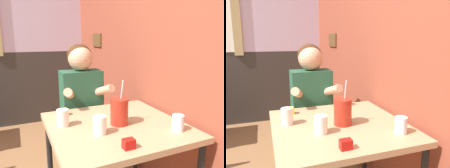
# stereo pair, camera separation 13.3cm
# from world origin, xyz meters

# --- Properties ---
(brick_wall_right) EXTENTS (0.08, 4.60, 2.70)m
(brick_wall_right) POSITION_xyz_m (1.45, 1.30, 1.35)
(brick_wall_right) COLOR brown
(brick_wall_right) RESTS_ON ground_plane
(main_table) EXTENTS (0.83, 0.82, 0.75)m
(main_table) POSITION_xyz_m (0.97, 0.34, 0.68)
(main_table) COLOR tan
(main_table) RESTS_ON ground_plane
(person_seated) EXTENTS (0.42, 0.41, 1.25)m
(person_seated) POSITION_xyz_m (0.91, 0.91, 0.66)
(person_seated) COLOR #235138
(person_seated) RESTS_ON ground_plane
(cocktail_pitcher) EXTENTS (0.11, 0.11, 0.29)m
(cocktail_pitcher) POSITION_xyz_m (0.99, 0.32, 0.84)
(cocktail_pitcher) COLOR #B22819
(cocktail_pitcher) RESTS_ON main_table
(glass_near_pitcher) EXTENTS (0.07, 0.07, 0.10)m
(glass_near_pitcher) POSITION_xyz_m (1.26, 0.09, 0.80)
(glass_near_pitcher) COLOR silver
(glass_near_pitcher) RESTS_ON main_table
(glass_center) EXTENTS (0.08, 0.08, 0.11)m
(glass_center) POSITION_xyz_m (0.82, 0.23, 0.81)
(glass_center) COLOR silver
(glass_center) RESTS_ON main_table
(glass_far_side) EXTENTS (0.08, 0.08, 0.11)m
(glass_far_side) POSITION_xyz_m (0.65, 0.44, 0.81)
(glass_far_side) COLOR silver
(glass_far_side) RESTS_ON main_table
(condiment_ketchup) EXTENTS (0.06, 0.04, 0.05)m
(condiment_ketchup) POSITION_xyz_m (0.89, 0.02, 0.78)
(condiment_ketchup) COLOR #B7140F
(condiment_ketchup) RESTS_ON main_table
(condiment_mustard) EXTENTS (0.06, 0.04, 0.05)m
(condiment_mustard) POSITION_xyz_m (0.69, 0.63, 0.78)
(condiment_mustard) COLOR yellow
(condiment_mustard) RESTS_ON main_table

